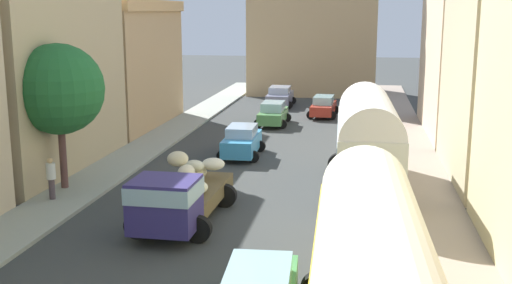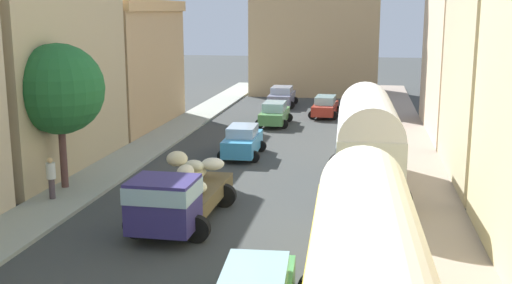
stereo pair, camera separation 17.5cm
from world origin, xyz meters
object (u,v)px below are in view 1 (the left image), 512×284
object	(u,v)px
car_0	(242,141)
car_1	(273,114)
car_5	(324,106)
parked_bus_0	(371,281)
parked_bus_1	(367,138)
pedestrian_4	(51,177)
cargo_truck_0	(179,196)
car_2	(280,96)

from	to	relation	value
car_0	car_1	xyz separation A→B (m)	(0.32, 9.55, -0.05)
car_1	car_5	bearing A→B (deg)	52.27
car_0	parked_bus_0	bearing A→B (deg)	-72.00
parked_bus_1	car_1	size ratio (longest dim) A/B	2.07
pedestrian_4	parked_bus_0	bearing A→B (deg)	-40.19
parked_bus_1	cargo_truck_0	world-z (taller)	parked_bus_1
car_5	pedestrian_4	world-z (taller)	pedestrian_4
pedestrian_4	car_5	bearing A→B (deg)	67.52
parked_bus_0	pedestrian_4	distance (m)	16.20
car_5	pedestrian_4	xyz separation A→B (m)	(-9.43, -22.79, 0.29)
car_1	pedestrian_4	world-z (taller)	pedestrian_4
cargo_truck_0	car_0	world-z (taller)	cargo_truck_0
car_5	parked_bus_1	bearing A→B (deg)	-81.25
parked_bus_0	car_0	distance (m)	20.67
parked_bus_1	car_1	world-z (taller)	parked_bus_1
parked_bus_0	car_1	xyz separation A→B (m)	(-6.05, 29.16, -1.43)
parked_bus_1	car_0	bearing A→B (deg)	139.23
cargo_truck_0	parked_bus_1	bearing A→B (deg)	41.03
parked_bus_0	car_0	xyz separation A→B (m)	(-6.37, 19.61, -1.38)
car_0	car_1	size ratio (longest dim) A/B	0.97
parked_bus_0	car_1	size ratio (longest dim) A/B	2.31
pedestrian_4	car_2	bearing A→B (deg)	78.24
car_0	pedestrian_4	world-z (taller)	pedestrian_4
car_2	car_5	xyz separation A→B (m)	(3.77, -4.42, -0.05)
cargo_truck_0	car_1	size ratio (longest dim) A/B	1.56
car_1	car_2	world-z (taller)	car_2
parked_bus_1	cargo_truck_0	xyz separation A→B (m)	(-6.52, -5.68, -1.16)
parked_bus_0	parked_bus_1	distance (m)	14.10
car_0	car_5	bearing A→B (deg)	75.75
car_0	car_1	bearing A→B (deg)	88.09
parked_bus_1	car_2	bearing A→B (deg)	105.90
car_2	car_0	bearing A→B (deg)	-89.02
cargo_truck_0	car_5	size ratio (longest dim) A/B	1.51
parked_bus_0	car_2	bearing A→B (deg)	100.07
car_2	pedestrian_4	xyz separation A→B (m)	(-5.66, -27.21, 0.24)
parked_bus_0	parked_bus_1	world-z (taller)	parked_bus_1
parked_bus_1	cargo_truck_0	size ratio (longest dim) A/B	1.33
car_5	car_2	bearing A→B (deg)	130.45
cargo_truck_0	car_2	world-z (taller)	cargo_truck_0
car_2	pedestrian_4	bearing A→B (deg)	-101.76
parked_bus_0	pedestrian_4	size ratio (longest dim) A/B	5.33
cargo_truck_0	pedestrian_4	bearing A→B (deg)	161.03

